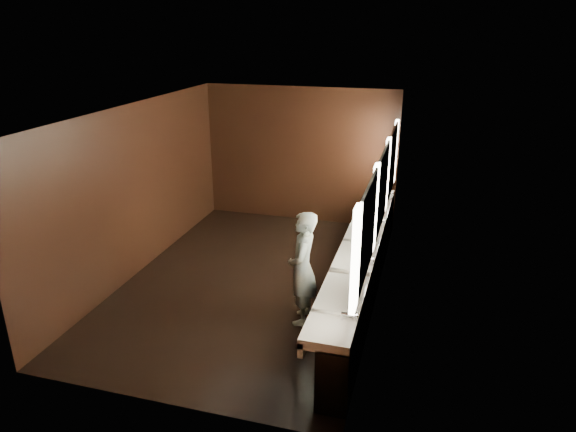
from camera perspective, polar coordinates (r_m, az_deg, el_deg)
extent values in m
plane|color=black|center=(8.52, -3.85, -7.23)|extent=(6.00, 6.00, 0.00)
cube|color=#2D2D2B|center=(7.62, -4.36, 11.71)|extent=(4.00, 6.00, 0.02)
cube|color=black|center=(10.71, 1.33, 6.76)|extent=(4.00, 0.02, 2.80)
cube|color=black|center=(5.47, -14.78, -8.27)|extent=(4.00, 0.02, 2.80)
cube|color=black|center=(8.81, -16.45, 2.79)|extent=(0.02, 6.00, 2.80)
cube|color=black|center=(7.55, 10.36, 0.34)|extent=(0.02, 6.00, 2.80)
cube|color=black|center=(7.96, 8.60, -6.26)|extent=(0.36, 5.40, 0.81)
cube|color=white|center=(7.78, 8.08, -3.26)|extent=(0.55, 5.40, 0.12)
cube|color=white|center=(7.85, 6.28, -3.61)|extent=(0.06, 5.40, 0.18)
cylinder|color=silver|center=(5.76, 6.85, -10.81)|extent=(0.18, 0.04, 0.04)
cylinder|color=silver|center=(7.04, 8.79, -4.72)|extent=(0.18, 0.04, 0.04)
cylinder|color=silver|center=(8.39, 10.09, -0.54)|extent=(0.18, 0.04, 0.04)
cylinder|color=silver|center=(9.77, 11.03, 2.47)|extent=(0.18, 0.04, 0.04)
cube|color=white|center=(5.22, 7.50, -4.88)|extent=(0.06, 0.22, 1.15)
cube|color=white|center=(5.94, 8.81, -1.66)|extent=(0.03, 1.32, 1.15)
cube|color=white|center=(6.69, 9.57, 0.88)|extent=(0.06, 0.23, 1.15)
cube|color=white|center=(7.44, 10.41, 2.88)|extent=(0.03, 1.32, 1.15)
cube|color=white|center=(8.21, 10.89, 4.53)|extent=(0.06, 0.23, 1.15)
cube|color=white|center=(8.97, 11.48, 5.88)|extent=(0.03, 1.32, 1.15)
cube|color=white|center=(9.75, 11.80, 7.04)|extent=(0.06, 0.22, 1.15)
imported|color=#98C1E3|center=(7.09, 1.64, -5.82)|extent=(0.45, 0.64, 1.64)
cylinder|color=black|center=(7.27, 5.66, -9.97)|extent=(0.38, 0.38, 0.58)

